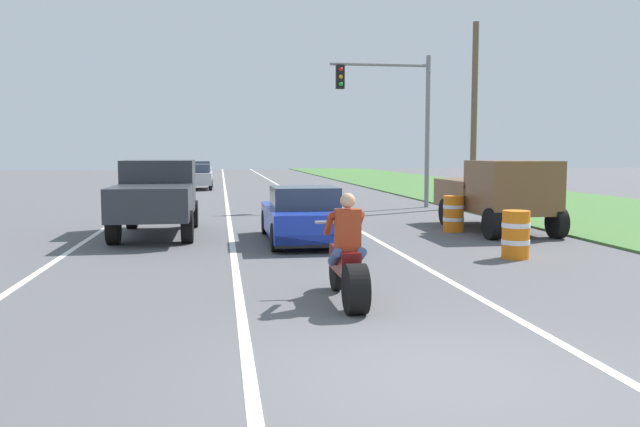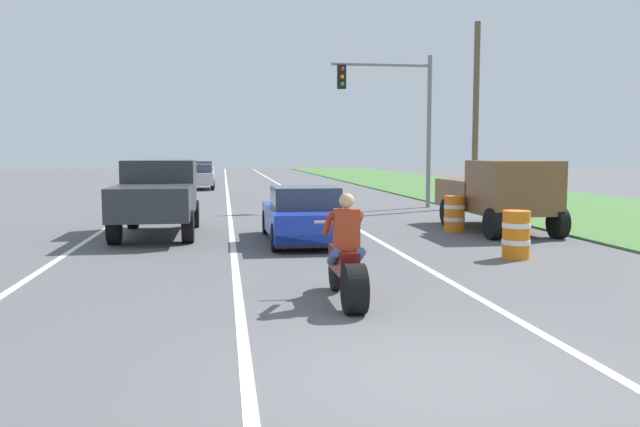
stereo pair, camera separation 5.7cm
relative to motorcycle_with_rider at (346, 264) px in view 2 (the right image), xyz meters
The scene contains 15 objects.
ground_plane 3.23m from the motorcycle_with_rider, 85.43° to the right, with size 160.00×160.00×0.00m, color #565659.
lane_stripe_left_solid 17.61m from the motorcycle_with_rider, 107.00° to the left, with size 0.14×120.00×0.01m, color white.
lane_stripe_right_solid 16.97m from the motorcycle_with_rider, 83.05° to the left, with size 0.14×120.00×0.01m, color white.
lane_stripe_centre_dashed 16.91m from the motorcycle_with_rider, 95.25° to the left, with size 0.14×120.00×0.01m, color white.
grass_verge_right 20.78m from the motorcycle_with_rider, 54.13° to the left, with size 10.00×120.00×0.06m, color #477538.
motorcycle_with_rider is the anchor object (origin of this frame).
sports_car_blue 6.67m from the motorcycle_with_rider, 88.21° to the left, with size 1.84×4.30×1.37m.
pickup_truck_left_lane_dark_grey 9.20m from the motorcycle_with_rider, 112.31° to the left, with size 2.02×4.80×1.98m.
pickup_truck_right_shoulder_brown 9.96m from the motorcycle_with_rider, 54.01° to the left, with size 2.02×4.80×1.98m.
traffic_light_mast_near 17.13m from the motorcycle_with_rider, 72.07° to the left, with size 4.03×0.34×6.00m.
utility_pole_roadside 17.84m from the motorcycle_with_rider, 62.40° to the left, with size 0.24×0.24×7.27m, color brown.
construction_barrel_nearest 5.49m from the motorcycle_with_rider, 39.35° to the left, with size 0.58×0.58×1.00m.
construction_barrel_mid 9.28m from the motorcycle_with_rider, 60.39° to the left, with size 0.58×0.58×1.00m.
distant_car_far_ahead 30.46m from the motorcycle_with_rider, 96.00° to the left, with size 1.80×4.00×1.50m.
distant_car_further_ahead 43.86m from the motorcycle_with_rider, 94.45° to the left, with size 1.80×4.00×1.50m.
Camera 2 is at (-2.00, -5.99, 2.20)m, focal length 36.55 mm.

